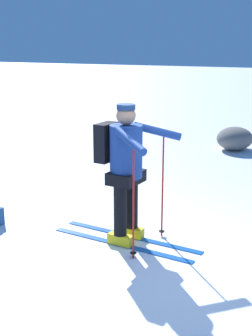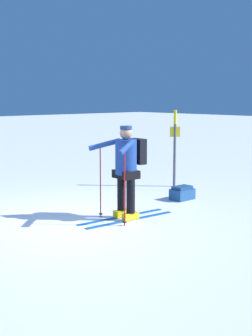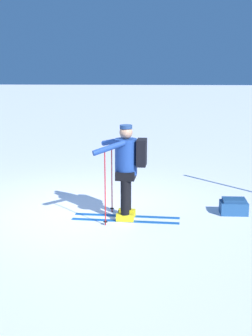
% 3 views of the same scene
% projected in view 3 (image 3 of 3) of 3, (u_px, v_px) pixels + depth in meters
% --- Properties ---
extents(ground_plane, '(80.00, 80.00, 0.00)m').
position_uv_depth(ground_plane, '(87.00, 209.00, 8.60)').
color(ground_plane, white).
extents(skier, '(0.99, 1.87, 1.64)m').
position_uv_depth(skier, '(127.00, 165.00, 7.88)').
color(skier, '#144C9E').
rests_on(skier, ground_plane).
extents(dropped_backpack, '(0.33, 0.48, 0.29)m').
position_uv_depth(dropped_backpack, '(234.00, 207.00, 8.33)').
color(dropped_backpack, navy).
rests_on(dropped_backpack, ground_plane).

